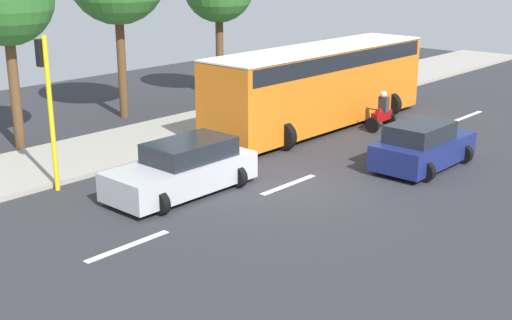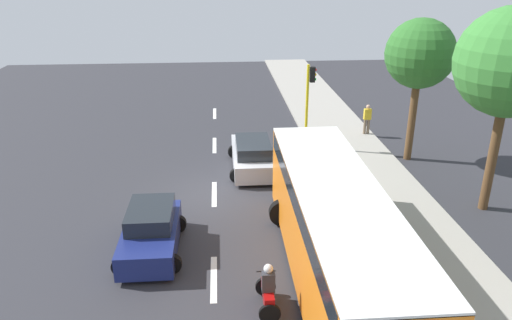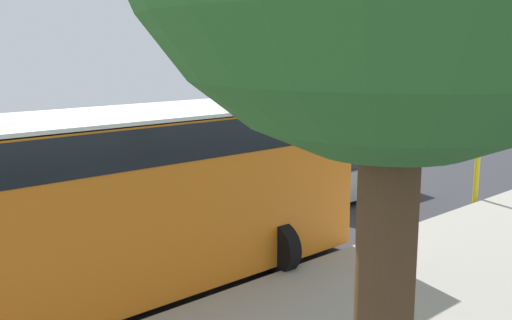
{
  "view_description": "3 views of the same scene",
  "coord_description": "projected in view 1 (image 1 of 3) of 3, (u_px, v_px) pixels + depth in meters",
  "views": [
    {
      "loc": [
        -12.21,
        14.98,
        6.7
      ],
      "look_at": [
        0.11,
        1.34,
        1.06
      ],
      "focal_mm": 47.79,
      "sensor_mm": 36.0,
      "label": 1
    },
    {
      "loc": [
        0.34,
        -18.66,
        9.08
      ],
      "look_at": [
        1.77,
        -0.13,
        1.56
      ],
      "focal_mm": 34.08,
      "sensor_mm": 36.0,
      "label": 2
    },
    {
      "loc": [
        12.44,
        -10.45,
        4.21
      ],
      "look_at": [
        0.53,
        0.56,
        1.18
      ],
      "focal_mm": 42.09,
      "sensor_mm": 36.0,
      "label": 3
    }
  ],
  "objects": [
    {
      "name": "city_bus",
      "position": [
        320.0,
        81.0,
        26.7
      ],
      "size": [
        3.2,
        11.0,
        3.16
      ],
      "color": "orange",
      "rests_on": "ground"
    },
    {
      "name": "car_dark_blue",
      "position": [
        422.0,
        146.0,
        21.86
      ],
      "size": [
        2.19,
        3.86,
        1.52
      ],
      "color": "navy",
      "rests_on": "ground"
    },
    {
      "name": "lane_stripe_mid",
      "position": [
        289.0,
        185.0,
        20.42
      ],
      "size": [
        0.2,
        2.4,
        0.01
      ],
      "primitive_type": "cube",
      "color": "white",
      "rests_on": "ground"
    },
    {
      "name": "lane_stripe_south",
      "position": [
        128.0,
        246.0,
        16.16
      ],
      "size": [
        0.2,
        2.4,
        0.01
      ],
      "primitive_type": "cube",
      "color": "white",
      "rests_on": "ground"
    },
    {
      "name": "sidewalk",
      "position": [
        141.0,
        141.0,
        24.89
      ],
      "size": [
        4.0,
        60.0,
        0.15
      ],
      "primitive_type": "cube",
      "color": "#9E998E",
      "rests_on": "ground"
    },
    {
      "name": "traffic_light_corner",
      "position": [
        47.0,
        91.0,
        19.19
      ],
      "size": [
        0.49,
        0.24,
        4.5
      ],
      "color": "yellow",
      "rests_on": "ground"
    },
    {
      "name": "motorcycle",
      "position": [
        382.0,
        114.0,
        26.57
      ],
      "size": [
        0.6,
        1.3,
        1.53
      ],
      "color": "black",
      "rests_on": "ground"
    },
    {
      "name": "car_silver",
      "position": [
        183.0,
        169.0,
        19.55
      ],
      "size": [
        2.27,
        4.52,
        1.52
      ],
      "color": "#B7B7BC",
      "rests_on": "ground"
    },
    {
      "name": "lane_stripe_north",
      "position": [
        394.0,
        144.0,
        24.68
      ],
      "size": [
        0.2,
        2.4,
        0.01
      ],
      "primitive_type": "cube",
      "color": "white",
      "rests_on": "ground"
    },
    {
      "name": "ground_plane",
      "position": [
        289.0,
        186.0,
        20.44
      ],
      "size": [
        40.0,
        60.0,
        0.1
      ],
      "primitive_type": "cube",
      "color": "#2D2D33"
    },
    {
      "name": "lane_stripe_far_north",
      "position": [
        468.0,
        116.0,
        28.93
      ],
      "size": [
        0.2,
        2.4,
        0.01
      ],
      "primitive_type": "cube",
      "color": "white",
      "rests_on": "ground"
    }
  ]
}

